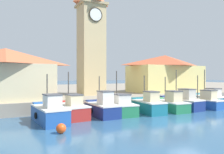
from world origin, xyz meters
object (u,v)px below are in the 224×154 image
at_px(fishing_boat_mid_right, 169,104).
at_px(fishing_boat_far_right, 208,99).
at_px(fishing_boat_center, 147,105).
at_px(fishing_boat_right_outer, 203,102).
at_px(fishing_boat_left_outer, 71,109).
at_px(fishing_boat_left_inner, 102,108).
at_px(fishing_boat_mid_left, 119,107).
at_px(clock_tower, 91,35).
at_px(warehouse_left, 5,74).
at_px(mooring_buoy, 61,128).
at_px(fishing_boat_right_inner, 181,102).
at_px(fishing_boat_far_left, 49,112).
at_px(warehouse_right, 165,73).

xyz_separation_m(fishing_boat_mid_right, fishing_boat_far_right, (6.80, 0.69, 0.06)).
bearing_deg(fishing_boat_center, fishing_boat_right_outer, -0.35).
height_order(fishing_boat_left_outer, fishing_boat_left_inner, fishing_boat_left_outer).
height_order(fishing_boat_mid_left, fishing_boat_center, fishing_boat_mid_left).
bearing_deg(clock_tower, fishing_boat_left_inner, -104.89).
relative_size(fishing_boat_left_inner, clock_tower, 0.27).
relative_size(fishing_boat_far_right, warehouse_left, 0.47).
relative_size(fishing_boat_mid_left, clock_tower, 0.29).
bearing_deg(fishing_boat_mid_left, mooring_buoy, -146.06).
height_order(fishing_boat_right_inner, warehouse_left, warehouse_left).
relative_size(fishing_boat_left_outer, fishing_boat_center, 1.00).
distance_m(fishing_boat_far_right, warehouse_left, 23.05).
distance_m(fishing_boat_left_inner, fishing_boat_right_inner, 9.50).
relative_size(fishing_boat_far_left, fishing_boat_left_outer, 1.07).
bearing_deg(warehouse_left, clock_tower, 12.41).
bearing_deg(fishing_boat_far_left, fishing_boat_left_outer, 28.49).
height_order(fishing_boat_center, fishing_boat_right_inner, fishing_boat_right_inner).
relative_size(fishing_boat_far_right, clock_tower, 0.28).
xyz_separation_m(fishing_boat_far_left, clock_tower, (7.00, 8.99, 8.17)).
relative_size(fishing_boat_left_outer, warehouse_left, 0.48).
relative_size(fishing_boat_left_inner, warehouse_left, 0.47).
relative_size(fishing_boat_center, warehouse_right, 0.41).
relative_size(warehouse_left, mooring_buoy, 14.82).
xyz_separation_m(fishing_boat_left_inner, fishing_boat_center, (4.72, -0.40, -0.01)).
xyz_separation_m(fishing_boat_mid_left, fishing_boat_center, (2.89, -0.55, 0.06)).
relative_size(fishing_boat_mid_left, warehouse_left, 0.50).
bearing_deg(fishing_boat_far_left, clock_tower, 52.09).
bearing_deg(clock_tower, fishing_boat_mid_right, -58.64).
height_order(fishing_boat_mid_right, warehouse_right, warehouse_right).
bearing_deg(fishing_boat_center, fishing_boat_mid_right, 0.95).
relative_size(clock_tower, warehouse_right, 1.44).
xyz_separation_m(fishing_boat_far_right, clock_tower, (-12.11, 8.01, 8.20)).
bearing_deg(fishing_boat_left_outer, fishing_boat_left_inner, -9.64).
bearing_deg(fishing_boat_mid_right, fishing_boat_right_outer, -1.10).
relative_size(fishing_boat_mid_left, mooring_buoy, 7.37).
relative_size(fishing_boat_mid_left, fishing_boat_right_inner, 0.90).
distance_m(fishing_boat_far_left, fishing_boat_right_inner, 14.30).
height_order(warehouse_left, warehouse_right, warehouse_right).
xyz_separation_m(fishing_boat_mid_right, fishing_boat_right_outer, (4.87, -0.09, -0.01)).
bearing_deg(fishing_boat_right_outer, fishing_boat_right_inner, 172.09).
relative_size(fishing_boat_mid_right, warehouse_right, 0.43).
bearing_deg(fishing_boat_center, warehouse_left, 152.27).
distance_m(warehouse_left, warehouse_right, 22.38).
distance_m(fishing_boat_far_left, fishing_boat_mid_right, 12.31).
bearing_deg(fishing_boat_center, clock_tower, 105.90).
relative_size(fishing_boat_mid_left, warehouse_right, 0.42).
distance_m(warehouse_right, mooring_buoy, 23.38).
height_order(fishing_boat_left_inner, clock_tower, clock_tower).
bearing_deg(fishing_boat_right_inner, fishing_boat_left_inner, 179.73).
xyz_separation_m(fishing_boat_far_left, fishing_boat_far_right, (19.11, 0.98, -0.02)).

